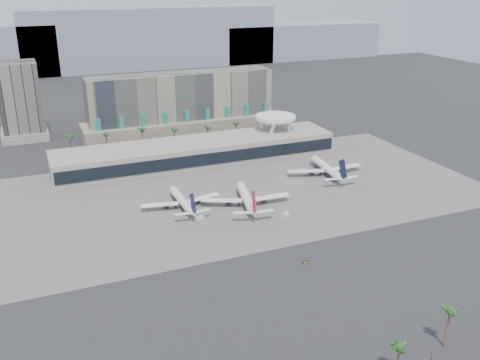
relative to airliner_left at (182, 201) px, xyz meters
name	(u,v)px	position (x,y,z in m)	size (l,w,h in m)	color
ground	(278,236)	(28.99, -45.47, -3.57)	(900.00, 900.00, 0.00)	#232326
apron_pad	(231,192)	(28.99, 9.53, -3.54)	(260.00, 130.00, 0.06)	#5B5B59
mountain_ridge	(124,43)	(56.86, 424.53, 26.32)	(680.00, 60.00, 70.00)	gray
hotel	(182,109)	(38.99, 128.94, 13.24)	(140.00, 30.00, 42.00)	gray
office_tower	(21,105)	(-66.01, 154.53, 19.37)	(30.00, 30.00, 52.00)	black
terminal	(197,150)	(28.99, 64.37, 2.94)	(170.00, 32.50, 14.50)	#9F978B
saucer_structure	(275,120)	(83.99, 70.53, 14.88)	(26.00, 26.00, 21.89)	white
palm_row	(191,128)	(35.99, 99.53, 6.92)	(157.80, 2.80, 13.10)	brown
airliner_left	(182,201)	(0.00, 0.00, 0.00)	(39.87, 41.00, 14.16)	white
airliner_centre	(246,198)	(29.55, -9.78, 0.40)	(43.26, 44.95, 15.74)	white
airliner_right	(327,168)	(87.88, 12.22, 0.44)	(44.47, 46.00, 15.90)	white
service_vehicle_a	(199,217)	(3.38, -15.89, -2.57)	(4.12, 2.01, 2.01)	silver
service_vehicle_b	(286,214)	(41.88, -27.98, -2.79)	(3.06, 1.75, 1.57)	silver
taxiway_sign	(305,262)	(28.73, -70.25, -3.06)	(2.28, 0.64, 1.03)	black
near_palm_a	(399,352)	(21.62, -135.15, 4.83)	(6.00, 6.00, 11.22)	brown
near_palm_b	(450,315)	(43.44, -130.22, 7.76)	(6.00, 6.00, 14.23)	brown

